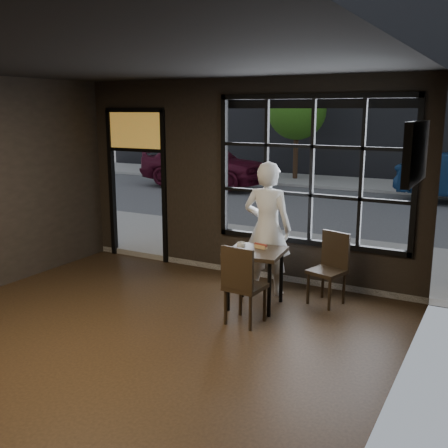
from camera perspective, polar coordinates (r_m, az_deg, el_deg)
The scene contains 16 objects.
floor at distance 6.18m, azimuth -13.55°, elevation -14.10°, with size 6.00×7.00×0.02m, color black.
ceiling at distance 5.57m, azimuth -15.29°, elevation 17.12°, with size 6.00×7.00×0.02m, color black.
wall_right at distance 4.27m, azimuth 16.78°, elevation -3.22°, with size 0.04×7.00×3.20m, color black.
window_frame at distance 8.03m, azimuth 9.54°, elevation 5.70°, with size 3.06×0.12×2.28m, color black.
stained_transom at distance 9.58m, azimuth -9.59°, elevation 10.05°, with size 1.20×0.06×0.70m, color orange.
street_asphalt at distance 28.43m, azimuth 20.90°, elevation 6.04°, with size 60.00×41.00×0.04m, color #545456.
building_across at distance 27.73m, azimuth 21.86°, elevation 21.47°, with size 28.00×12.00×15.00m, color #5B5956.
cafe_table at distance 7.34m, azimuth 3.41°, elevation -5.92°, with size 0.75×0.75×0.82m, color black.
chair_near at distance 6.74m, azimuth 2.34°, elevation -6.53°, with size 0.46×0.46×1.05m, color black.
chair_window at distance 7.52m, azimuth 11.13°, elevation -4.86°, with size 0.44×0.44×1.02m, color black.
man at distance 7.74m, azimuth 4.74°, elevation -0.49°, with size 0.72×0.47×1.98m, color silver.
hotdog at distance 7.33m, azimuth 4.03°, elevation -2.43°, with size 0.20×0.08×0.06m, color tan, non-canonical shape.
cup at distance 7.27m, azimuth 1.90°, elevation -2.37°, with size 0.12×0.12×0.10m, color silver.
tv at distance 5.90m, azimuth 20.18°, elevation 7.32°, with size 0.13×1.11×0.65m, color black.
maroon_car at distance 18.50m, azimuth -2.20°, elevation 6.69°, with size 1.86×4.62×1.57m, color #4A0D1E.
tree_left at distance 20.41m, azimuth 7.94°, elevation 12.13°, with size 2.22×2.22×3.79m.
Camera 1 is at (3.80, -4.04, 2.71)m, focal length 42.00 mm.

